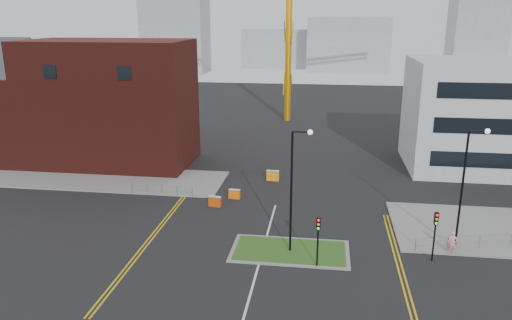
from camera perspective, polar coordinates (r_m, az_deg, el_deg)
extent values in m
plane|color=black|center=(30.42, -1.21, -16.91)|extent=(200.00, 200.00, 0.00)
cube|color=slate|center=(55.49, -18.22, -1.96)|extent=(28.00, 8.00, 0.12)
cube|color=slate|center=(37.11, 3.90, -10.35)|extent=(8.60, 4.60, 0.08)
cube|color=#26501A|center=(37.11, 3.90, -10.32)|extent=(8.00, 4.00, 0.12)
cube|color=#4A1712|center=(59.15, -16.30, 6.24)|extent=(18.00, 10.00, 14.00)
cube|color=black|center=(56.02, -22.51, 9.28)|extent=(1.40, 0.10, 1.40)
cube|color=black|center=(52.46, -14.84, 9.57)|extent=(1.40, 0.10, 1.40)
cube|color=#4A1712|center=(65.31, -25.84, 4.38)|extent=(6.00, 10.00, 10.00)
cube|color=#2D3038|center=(64.60, -26.39, 8.71)|extent=(6.40, 8.49, 8.49)
cylinder|color=#EAA30D|center=(80.35, 3.79, 16.43)|extent=(1.00, 1.00, 33.78)
cylinder|color=black|center=(35.34, 4.04, -3.87)|extent=(0.16, 0.16, 9.00)
cylinder|color=black|center=(34.02, 5.20, 3.22)|extent=(1.20, 0.10, 0.10)
sphere|color=silver|center=(34.00, 6.21, 3.18)|extent=(0.36, 0.36, 0.36)
cylinder|color=black|center=(38.44, 22.44, -3.43)|extent=(0.16, 0.16, 9.00)
cylinder|color=black|center=(37.42, 24.07, 3.05)|extent=(1.20, 0.10, 0.10)
sphere|color=silver|center=(37.60, 24.95, 3.00)|extent=(0.36, 0.36, 0.36)
cylinder|color=black|center=(34.61, 7.05, -9.82)|extent=(0.12, 0.12, 3.00)
cube|color=black|center=(33.90, 7.15, -7.23)|extent=(0.28, 0.22, 0.90)
sphere|color=red|center=(33.66, 7.16, -6.85)|extent=(0.18, 0.18, 0.18)
sphere|color=orange|center=(33.78, 7.15, -7.32)|extent=(0.18, 0.18, 0.18)
sphere|color=#0CCC33|center=(33.90, 7.13, -7.79)|extent=(0.18, 0.18, 0.18)
cylinder|color=black|center=(37.25, 19.66, -8.74)|extent=(0.12, 0.12, 3.00)
cube|color=black|center=(36.59, 19.91, -6.32)|extent=(0.28, 0.22, 0.90)
sphere|color=red|center=(36.37, 20.00, -5.96)|extent=(0.18, 0.18, 0.18)
sphere|color=orange|center=(36.48, 19.95, -6.40)|extent=(0.18, 0.18, 0.18)
sphere|color=#0CCC33|center=(36.59, 19.91, -6.83)|extent=(0.18, 0.18, 0.18)
cylinder|color=gray|center=(48.30, -10.74, -2.86)|extent=(6.00, 0.04, 0.04)
cylinder|color=gray|center=(48.46, -10.71, -3.42)|extent=(6.00, 0.04, 0.04)
cylinder|color=gray|center=(49.48, -14.01, -3.21)|extent=(0.05, 0.05, 1.10)
cylinder|color=gray|center=(47.61, -7.28, -3.62)|extent=(0.05, 0.05, 1.10)
cylinder|color=gray|center=(38.34, 17.76, -9.39)|extent=(0.05, 0.05, 1.10)
cube|color=silver|center=(32.09, -0.62, -14.97)|extent=(0.15, 30.00, 0.01)
cube|color=gold|center=(41.03, -11.54, -8.00)|extent=(0.12, 24.00, 0.01)
cube|color=gold|center=(40.94, -11.14, -8.04)|extent=(0.12, 24.00, 0.01)
cube|color=gold|center=(35.69, 16.03, -12.21)|extent=(0.12, 20.00, 0.01)
cube|color=gold|center=(35.74, 16.51, -12.22)|extent=(0.12, 20.00, 0.01)
cube|color=gray|center=(151.79, -9.16, 13.96)|extent=(18.00, 12.00, 22.00)
cube|color=gray|center=(155.46, 10.44, 12.84)|extent=(24.00, 12.00, 16.00)
cube|color=gray|center=(155.59, 24.00, 13.97)|extent=(14.00, 12.00, 28.00)
cube|color=gray|center=(165.90, 3.91, 12.58)|extent=(30.00, 12.00, 12.00)
imported|color=pink|center=(38.86, 21.54, -8.85)|extent=(0.69, 0.48, 1.80)
cube|color=#C3430A|center=(45.21, -4.73, -4.74)|extent=(1.18, 0.52, 0.95)
cube|color=silver|center=(45.06, -4.74, -4.24)|extent=(1.18, 0.52, 0.11)
cube|color=orange|center=(46.99, -2.48, -3.91)|extent=(1.10, 0.46, 0.89)
cube|color=silver|center=(46.85, -2.48, -3.45)|extent=(1.10, 0.46, 0.11)
cube|color=orange|center=(51.95, 1.93, -1.80)|extent=(1.29, 0.45, 1.07)
cube|color=silver|center=(51.80, 1.94, -1.29)|extent=(1.29, 0.45, 0.13)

